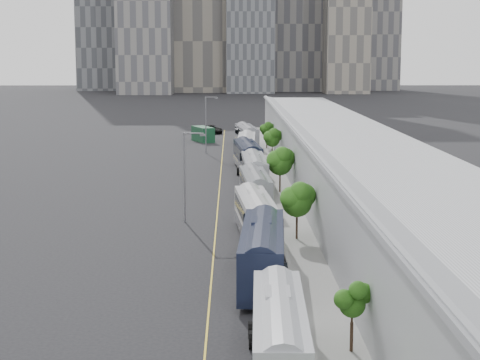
{
  "coord_description": "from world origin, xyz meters",
  "views": [
    {
      "loc": [
        -0.12,
        -32.43,
        15.27
      ],
      "look_at": [
        0.77,
        47.04,
        3.0
      ],
      "focal_mm": 60.0,
      "sensor_mm": 36.0,
      "label": 1
    }
  ],
  "objects_px": {
    "bus_0": "(279,342)",
    "street_lamp_near": "(187,170)",
    "bus_1": "(263,258)",
    "bus_5": "(248,158)",
    "bus_3": "(255,191)",
    "bus_4": "(254,173)",
    "shipping_container": "(203,134)",
    "bus_2": "(256,220)",
    "bus_7": "(247,138)",
    "suv": "(212,129)",
    "bus_6": "(247,148)",
    "street_lamp_far": "(207,121)"
  },
  "relations": [
    {
      "from": "bus_2",
      "to": "shipping_container",
      "type": "relative_size",
      "value": 2.14
    },
    {
      "from": "bus_7",
      "to": "street_lamp_near",
      "type": "distance_m",
      "value": 62.83
    },
    {
      "from": "street_lamp_far",
      "to": "bus_2",
      "type": "bearing_deg",
      "value": -84.41
    },
    {
      "from": "bus_5",
      "to": "bus_6",
      "type": "xyz_separation_m",
      "value": [
        0.12,
        13.16,
        -0.09
      ]
    },
    {
      "from": "bus_7",
      "to": "shipping_container",
      "type": "bearing_deg",
      "value": 124.58
    },
    {
      "from": "bus_2",
      "to": "suv",
      "type": "distance_m",
      "value": 93.98
    },
    {
      "from": "bus_6",
      "to": "shipping_container",
      "type": "height_order",
      "value": "bus_6"
    },
    {
      "from": "bus_2",
      "to": "bus_3",
      "type": "relative_size",
      "value": 1.04
    },
    {
      "from": "bus_1",
      "to": "bus_6",
      "type": "xyz_separation_m",
      "value": [
        0.23,
        68.0,
        -0.16
      ]
    },
    {
      "from": "bus_3",
      "to": "bus_5",
      "type": "height_order",
      "value": "bus_5"
    },
    {
      "from": "bus_0",
      "to": "bus_3",
      "type": "bearing_deg",
      "value": 91.68
    },
    {
      "from": "bus_5",
      "to": "bus_7",
      "type": "relative_size",
      "value": 1.02
    },
    {
      "from": "bus_5",
      "to": "suv",
      "type": "height_order",
      "value": "bus_5"
    },
    {
      "from": "suv",
      "to": "bus_5",
      "type": "bearing_deg",
      "value": -107.77
    },
    {
      "from": "bus_5",
      "to": "bus_0",
      "type": "bearing_deg",
      "value": -94.66
    },
    {
      "from": "suv",
      "to": "bus_4",
      "type": "bearing_deg",
      "value": -108.68
    },
    {
      "from": "bus_1",
      "to": "bus_2",
      "type": "xyz_separation_m",
      "value": [
        -0.04,
        13.66,
        -0.14
      ]
    },
    {
      "from": "bus_2",
      "to": "bus_4",
      "type": "xyz_separation_m",
      "value": [
        0.68,
        27.4,
        0.0
      ]
    },
    {
      "from": "bus_5",
      "to": "bus_6",
      "type": "bearing_deg",
      "value": 84.73
    },
    {
      "from": "bus_4",
      "to": "street_lamp_near",
      "type": "xyz_separation_m",
      "value": [
        -6.88,
        -20.65,
        3.28
      ]
    },
    {
      "from": "bus_0",
      "to": "street_lamp_near",
      "type": "xyz_separation_m",
      "value": [
        -6.44,
        36.04,
        3.32
      ]
    },
    {
      "from": "bus_3",
      "to": "bus_4",
      "type": "relative_size",
      "value": 0.96
    },
    {
      "from": "bus_4",
      "to": "shipping_container",
      "type": "height_order",
      "value": "bus_4"
    },
    {
      "from": "bus_4",
      "to": "bus_7",
      "type": "xyz_separation_m",
      "value": [
        -0.11,
        41.73,
        0.02
      ]
    },
    {
      "from": "bus_4",
      "to": "suv",
      "type": "bearing_deg",
      "value": 94.23
    },
    {
      "from": "street_lamp_far",
      "to": "shipping_container",
      "type": "relative_size",
      "value": 1.47
    },
    {
      "from": "bus_5",
      "to": "suv",
      "type": "relative_size",
      "value": 2.27
    },
    {
      "from": "bus_3",
      "to": "bus_5",
      "type": "bearing_deg",
      "value": 87.54
    },
    {
      "from": "bus_3",
      "to": "bus_2",
      "type": "bearing_deg",
      "value": -94.54
    },
    {
      "from": "bus_7",
      "to": "shipping_container",
      "type": "height_order",
      "value": "bus_7"
    },
    {
      "from": "bus_2",
      "to": "bus_5",
      "type": "height_order",
      "value": "bus_5"
    },
    {
      "from": "bus_1",
      "to": "suv",
      "type": "height_order",
      "value": "bus_1"
    },
    {
      "from": "bus_0",
      "to": "suv",
      "type": "bearing_deg",
      "value": 94.75
    },
    {
      "from": "bus_1",
      "to": "bus_5",
      "type": "xyz_separation_m",
      "value": [
        0.11,
        54.85,
        -0.07
      ]
    },
    {
      "from": "bus_1",
      "to": "bus_2",
      "type": "height_order",
      "value": "bus_1"
    },
    {
      "from": "bus_1",
      "to": "bus_7",
      "type": "distance_m",
      "value": 82.78
    },
    {
      "from": "bus_7",
      "to": "suv",
      "type": "bearing_deg",
      "value": 98.83
    },
    {
      "from": "street_lamp_near",
      "to": "street_lamp_far",
      "type": "height_order",
      "value": "street_lamp_far"
    },
    {
      "from": "bus_1",
      "to": "bus_4",
      "type": "height_order",
      "value": "bus_1"
    },
    {
      "from": "bus_4",
      "to": "bus_6",
      "type": "distance_m",
      "value": 26.95
    },
    {
      "from": "bus_4",
      "to": "bus_6",
      "type": "height_order",
      "value": "bus_4"
    },
    {
      "from": "bus_1",
      "to": "bus_6",
      "type": "relative_size",
      "value": 1.11
    },
    {
      "from": "bus_7",
      "to": "street_lamp_near",
      "type": "bearing_deg",
      "value": -102.1
    },
    {
      "from": "bus_0",
      "to": "bus_5",
      "type": "relative_size",
      "value": 0.93
    },
    {
      "from": "bus_1",
      "to": "street_lamp_near",
      "type": "xyz_separation_m",
      "value": [
        -6.24,
        20.41,
        3.15
      ]
    },
    {
      "from": "bus_3",
      "to": "street_lamp_far",
      "type": "relative_size",
      "value": 1.39
    },
    {
      "from": "bus_1",
      "to": "bus_2",
      "type": "relative_size",
      "value": 1.08
    },
    {
      "from": "bus_6",
      "to": "shipping_container",
      "type": "distance_m",
      "value": 24.98
    },
    {
      "from": "bus_5",
      "to": "suv",
      "type": "distance_m",
      "value": 52.95
    },
    {
      "from": "bus_3",
      "to": "street_lamp_far",
      "type": "distance_m",
      "value": 45.72
    }
  ]
}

